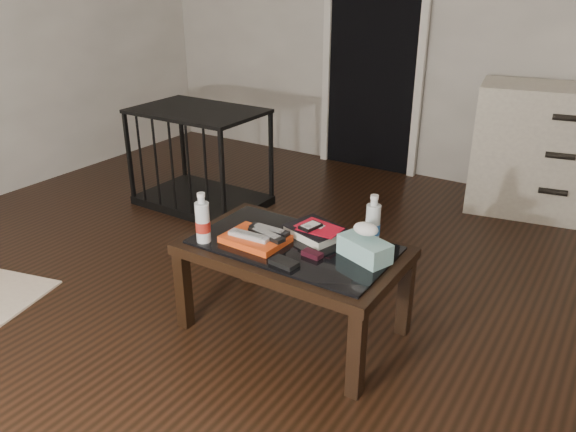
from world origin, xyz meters
name	(u,v)px	position (x,y,z in m)	size (l,w,h in m)	color
ground	(233,309)	(0.00, 0.00, 0.00)	(5.00, 5.00, 0.00)	black
doorway	(374,47)	(-0.40, 2.47, 1.02)	(0.90, 0.08, 2.07)	black
coffee_table	(293,256)	(0.35, 0.03, 0.40)	(1.00, 0.60, 0.46)	black
dresser	(565,153)	(1.18, 2.23, 0.45)	(1.27, 0.70, 0.90)	beige
pet_crate	(201,174)	(-1.06, 1.01, 0.23)	(0.91, 0.61, 0.71)	black
magazines	(255,239)	(0.19, -0.05, 0.48)	(0.28, 0.21, 0.03)	#DC4414
remote_silver	(249,235)	(0.18, -0.08, 0.50)	(0.20, 0.05, 0.02)	#A4A4A8
remote_black_front	(266,234)	(0.24, -0.03, 0.50)	(0.20, 0.05, 0.02)	black
remote_black_back	(269,230)	(0.22, 0.02, 0.50)	(0.20, 0.05, 0.02)	black
textbook	(315,231)	(0.40, 0.15, 0.48)	(0.25, 0.20, 0.05)	black
dvd_mailers	(318,227)	(0.41, 0.16, 0.51)	(0.19, 0.14, 0.01)	red
ipod	(311,226)	(0.39, 0.12, 0.52)	(0.06, 0.10, 0.02)	black
flip_phone	(312,254)	(0.49, -0.03, 0.47)	(0.09, 0.05, 0.02)	black
wallet	(284,263)	(0.43, -0.16, 0.47)	(0.12, 0.07, 0.02)	black
water_bottle_left	(202,217)	(-0.01, -0.17, 0.58)	(0.07, 0.07, 0.24)	silver
water_bottle_right	(373,220)	(0.65, 0.22, 0.58)	(0.07, 0.07, 0.24)	silver
tissue_box	(365,249)	(0.69, 0.07, 0.51)	(0.23, 0.12, 0.09)	teal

